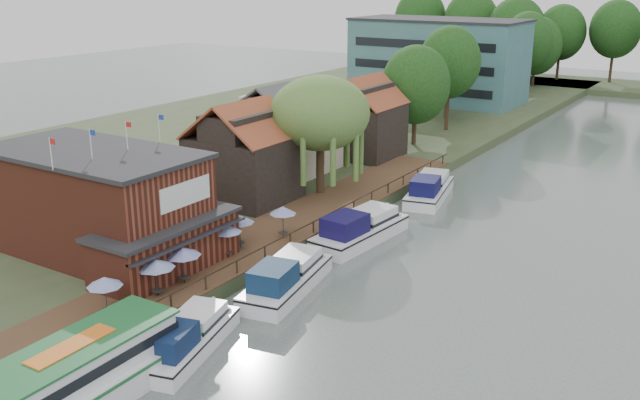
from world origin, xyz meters
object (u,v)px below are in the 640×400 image
Objects in this scene: umbrella_4 at (240,231)px; willow at (320,136)px; pub at (115,206)px; cruiser_0 at (187,333)px; cottage_c at (364,117)px; cottage_b at (283,127)px; umbrella_5 at (283,222)px; tour_boat at (62,383)px; umbrella_1 at (156,278)px; cottage_a at (243,151)px; umbrella_2 at (183,265)px; umbrella_0 at (106,297)px; umbrella_3 at (227,241)px; cruiser_3 at (429,186)px; cruiser_2 at (360,225)px; hotel_block at (438,60)px; cruiser_1 at (286,274)px; swan at (84,381)px.

willow is at bearing 99.83° from umbrella_4.
pub is 13.45m from cruiser_0.
cottage_c reaches higher than umbrella_4.
cottage_b is 1.13× the size of cottage_c.
umbrella_5 is at bearing 50.45° from pub.
umbrella_1 is at bearing 110.19° from tour_boat.
umbrella_5 is at bearing -35.75° from cottage_a.
umbrella_1 is 1.00× the size of umbrella_2.
umbrella_2 is 1.00× the size of umbrella_4.
umbrella_0 is 7.83m from tour_boat.
cottage_a is at bearing 108.80° from umbrella_0.
umbrella_3 is (10.44, -21.24, -2.96)m from cottage_b.
pub is 8.42× the size of umbrella_0.
umbrella_5 is (3.90, -11.04, -3.93)m from willow.
cruiser_0 is at bearing 9.38° from umbrella_0.
cottage_c is at bearing 86.99° from cottage_a.
umbrella_5 is at bearing -73.55° from cottage_c.
cottage_a is 1.01× the size of cottage_c.
umbrella_0 is (6.38, -40.68, -2.96)m from cottage_c.
tour_boat is (-0.30, -39.78, 0.40)m from cruiser_3.
umbrella_2 is 15.43m from cruiser_2.
umbrella_3 is at bearing -77.88° from hotel_block.
umbrella_0 is 5.43m from cruiser_0.
umbrella_3 is 11.15m from cruiser_2.
cruiser_1 is at bearing -22.52° from umbrella_4.
umbrella_1 and umbrella_5 have the same top height.
willow is at bearing 96.16° from umbrella_0.
umbrella_3 is 5.40× the size of swan.
cottage_a is 23.09m from umbrella_0.
tour_boat is at bearing -67.37° from cottage_a.
willow is 4.39× the size of umbrella_1.
umbrella_5 reaches higher than cruiser_0.
tour_boat is 2.83m from swan.
willow is 15.00m from umbrella_4.
cruiser_1 is (4.22, -5.56, -1.05)m from umbrella_5.
cottage_c is 0.57× the size of tour_boat.
cottage_a is at bearing -82.87° from hotel_block.
cruiser_1 is (5.64, -2.34, -1.05)m from umbrella_4.
hotel_block is at bearing 103.94° from umbrella_5.
willow reaches higher than umbrella_0.
cruiser_1 is at bearing -69.22° from cottage_c.
willow is at bearing -33.69° from cottage_b.
cottage_a reaches higher than pub.
cruiser_3 reaches higher than cruiser_0.
cruiser_0 is 32.45m from cruiser_3.
willow reaches higher than cruiser_0.
cottage_a is at bearing 113.34° from umbrella_1.
pub is 7.82m from umbrella_3.
cruiser_2 reaches higher than cruiser_1.
cottage_b is at bearing 112.74° from umbrella_2.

